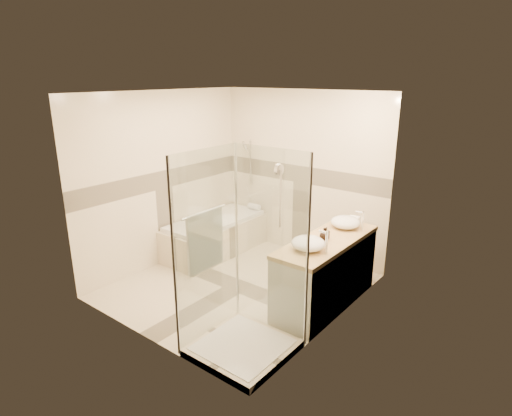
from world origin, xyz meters
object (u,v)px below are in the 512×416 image
Objects in this scene: vanity at (326,272)px; vessel_sink_near at (346,222)px; amenity_bottle_a at (326,233)px; vessel_sink_far at (308,243)px; amenity_bottle_b at (325,234)px; bathtub at (215,234)px; shower_enclosure at (239,301)px.

vanity is 0.70m from vessel_sink_near.
vessel_sink_near is 0.49m from amenity_bottle_a.
vessel_sink_far is 2.54× the size of amenity_bottle_b.
bathtub is 2.25m from amenity_bottle_b.
vanity is at bearing 77.03° from shower_enclosure.
amenity_bottle_b is at bearing 90.00° from vessel_sink_far.
shower_enclosure is (1.86, -1.62, 0.20)m from bathtub.
shower_enclosure is at bearing -98.78° from vessel_sink_near.
bathtub is 2.22m from vessel_sink_near.
amenity_bottle_a is at bearing -9.22° from bathtub.
amenity_bottle_b reaches higher than vanity.
amenity_bottle_a reaches higher than vanity.
bathtub is 2.24m from amenity_bottle_a.
amenity_bottle_b is at bearing 77.54° from shower_enclosure.
shower_enclosure is at bearing -102.97° from vanity.
vessel_sink_near is at bearing 90.00° from amenity_bottle_b.
shower_enclosure is 1.33m from amenity_bottle_b.
amenity_bottle_b is (0.27, 1.23, 0.42)m from shower_enclosure.
amenity_bottle_a is (-0.02, 0.00, 0.50)m from vanity.
vessel_sink_far reaches higher than vessel_sink_near.
vanity is 11.22× the size of amenity_bottle_a.
shower_enclosure is (-0.29, -1.27, 0.08)m from vanity.
vanity reaches higher than bathtub.
vessel_sink_far is at bearing 72.61° from shower_enclosure.
shower_enclosure reaches higher than amenity_bottle_a.
vanity is 4.37× the size of vessel_sink_near.
bathtub is 4.51× the size of vessel_sink_far.
shower_enclosure is 5.51× the size of vessel_sink_near.
vessel_sink_far is (-0.02, -0.40, 0.50)m from vanity.
vanity is 4.30× the size of vessel_sink_far.
shower_enclosure is at bearing -107.39° from vessel_sink_far.
bathtub is at bearing 170.75° from vanity.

